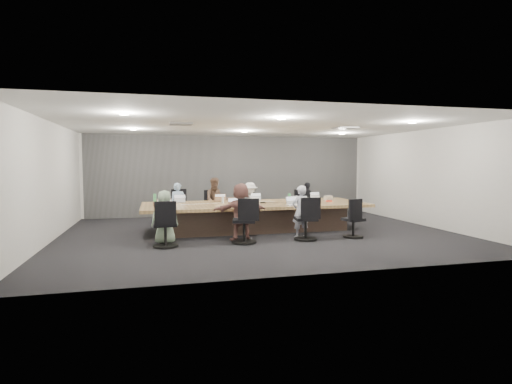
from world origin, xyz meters
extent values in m
cube|color=black|center=(0.00, 0.00, 0.00)|extent=(10.00, 8.00, 0.00)
cube|color=white|center=(0.00, 0.00, 2.80)|extent=(10.00, 8.00, 0.00)
cube|color=beige|center=(0.00, 4.00, 1.40)|extent=(10.00, 0.00, 2.80)
cube|color=beige|center=(0.00, -4.00, 1.40)|extent=(10.00, 0.00, 2.80)
cube|color=beige|center=(-5.00, 0.00, 1.40)|extent=(0.00, 8.00, 2.80)
cube|color=beige|center=(5.00, 0.00, 1.40)|extent=(0.00, 8.00, 2.80)
cube|color=#59595A|center=(0.00, 3.92, 1.40)|extent=(9.80, 0.04, 2.80)
cube|color=#4A362D|center=(0.00, 0.50, 0.33)|extent=(4.80, 1.40, 0.66)
cube|color=#977647|center=(0.00, 0.50, 0.70)|extent=(6.00, 2.20, 0.08)
imported|color=#8DA9C6|center=(-1.99, 1.85, 0.63)|extent=(0.48, 0.33, 1.25)
cube|color=#B2B2B7|center=(-1.99, 1.30, 0.75)|extent=(0.31, 0.22, 0.02)
imported|color=brown|center=(-0.88, 1.85, 0.70)|extent=(0.69, 0.55, 1.40)
cube|color=#8C6647|center=(-0.88, 1.30, 0.75)|extent=(0.34, 0.26, 0.02)
imported|color=#BABABA|center=(0.18, 1.85, 0.62)|extent=(0.88, 0.63, 1.24)
cube|color=#B2B2B7|center=(0.18, 1.30, 0.75)|extent=(0.30, 0.21, 0.02)
imported|color=black|center=(2.03, 1.85, 0.61)|extent=(0.77, 0.46, 1.22)
cube|color=#B2B2B7|center=(2.03, 1.30, 0.75)|extent=(0.32, 0.24, 0.02)
imported|color=gray|center=(-2.44, -0.85, 0.61)|extent=(0.61, 0.40, 1.22)
cube|color=#8C6647|center=(-2.44, -0.30, 0.75)|extent=(0.37, 0.27, 0.02)
imported|color=brown|center=(-0.69, -0.85, 0.68)|extent=(1.27, 0.42, 1.37)
cube|color=#8C6647|center=(-0.69, -0.30, 0.75)|extent=(0.36, 0.26, 0.02)
imported|color=#B0B3C5|center=(0.81, -0.85, 0.64)|extent=(0.51, 0.38, 1.28)
cube|color=#B2B2B7|center=(0.81, -0.30, 0.75)|extent=(0.39, 0.30, 0.02)
cylinder|color=#3D9254|center=(-2.65, 0.94, 0.88)|extent=(0.09, 0.09, 0.28)
cylinder|color=#3D9254|center=(0.86, 0.14, 0.88)|extent=(0.09, 0.09, 0.28)
cylinder|color=silver|center=(-0.86, 0.64, 0.84)|extent=(0.07, 0.07, 0.20)
cylinder|color=white|center=(-0.26, 0.88, 0.79)|extent=(0.08, 0.08, 0.09)
cylinder|color=white|center=(1.03, 0.59, 0.79)|extent=(0.08, 0.08, 0.10)
cylinder|color=brown|center=(-2.65, 0.30, 0.80)|extent=(0.12, 0.12, 0.12)
cube|color=black|center=(-0.62, 0.23, 0.76)|extent=(0.18, 0.14, 0.03)
cube|color=black|center=(0.22, 0.52, 0.75)|extent=(0.14, 0.11, 0.03)
cube|color=black|center=(-0.14, 0.11, 0.77)|extent=(0.14, 0.09, 0.05)
cube|color=#B9A994|center=(2.32, 0.85, 0.80)|extent=(0.27, 0.22, 0.13)
cube|color=red|center=(2.13, 0.39, 0.76)|extent=(0.21, 0.18, 0.04)
camera|label=1|loc=(-2.65, -9.99, 1.81)|focal=28.00mm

